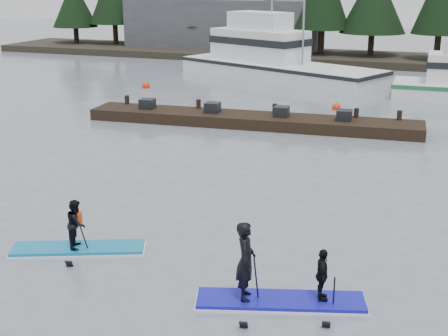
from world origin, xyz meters
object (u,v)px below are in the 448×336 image
(fishing_boat_large, at_px, (274,69))
(paddleboard_solo, at_px, (77,235))
(floating_dock, at_px, (251,120))
(paddleboard_duo, at_px, (274,278))

(fishing_boat_large, relative_size, paddleboard_solo, 4.48)
(fishing_boat_large, bearing_deg, floating_dock, -55.18)
(floating_dock, xyz_separation_m, paddleboard_duo, (5.83, -16.46, 0.36))
(paddleboard_solo, height_order, paddleboard_duo, paddleboard_duo)
(floating_dock, distance_m, paddleboard_duo, 17.47)
(floating_dock, bearing_deg, paddleboard_solo, -93.80)
(floating_dock, bearing_deg, fishing_boat_large, 97.46)
(fishing_boat_large, bearing_deg, paddleboard_duo, -50.98)
(fishing_boat_large, distance_m, paddleboard_solo, 30.47)
(paddleboard_solo, bearing_deg, paddleboard_duo, -32.00)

